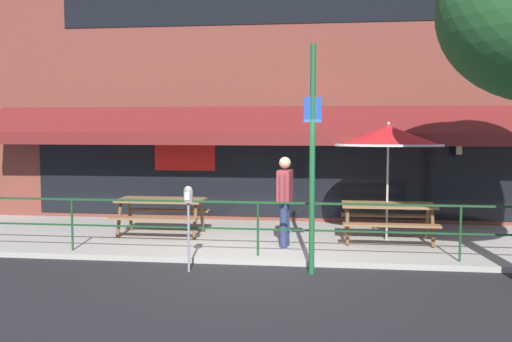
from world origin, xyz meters
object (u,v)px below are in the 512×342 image
street_sign_pole (312,157)px  picnic_table_centre (388,212)px  picnic_table_left (161,206)px  pedestrian_walking (285,197)px  parking_meter_near (188,203)px  patio_umbrella_centre (388,137)px

street_sign_pole → picnic_table_centre: bearing=57.3°
picnic_table_left → picnic_table_centre: (4.65, -0.16, 0.00)m
street_sign_pole → picnic_table_left: bearing=143.4°
picnic_table_left → picnic_table_centre: bearing=-2.0°
pedestrian_walking → street_sign_pole: bearing=-70.6°
parking_meter_near → street_sign_pole: bearing=3.3°
patio_umbrella_centre → pedestrian_walking: bearing=-156.0°
picnic_table_centre → parking_meter_near: (-3.44, -2.35, 0.44)m
parking_meter_near → picnic_table_left: bearing=115.8°
street_sign_pole → pedestrian_walking: bearing=109.4°
patio_umbrella_centre → parking_meter_near: (-3.44, -2.58, -1.03)m
picnic_table_left → parking_meter_near: bearing=-64.2°
pedestrian_walking → parking_meter_near: bearing=-130.5°
patio_umbrella_centre → parking_meter_near: 4.42m
parking_meter_near → patio_umbrella_centre: bearing=36.9°
pedestrian_walking → street_sign_pole: (0.56, -1.58, 0.84)m
picnic_table_centre → street_sign_pole: 2.91m
picnic_table_left → picnic_table_centre: 4.66m
parking_meter_near → street_sign_pole: street_sign_pole is taller
pedestrian_walking → parking_meter_near: pedestrian_walking is taller
picnic_table_centre → pedestrian_walking: bearing=-161.8°
picnic_table_centre → parking_meter_near: parking_meter_near is taller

